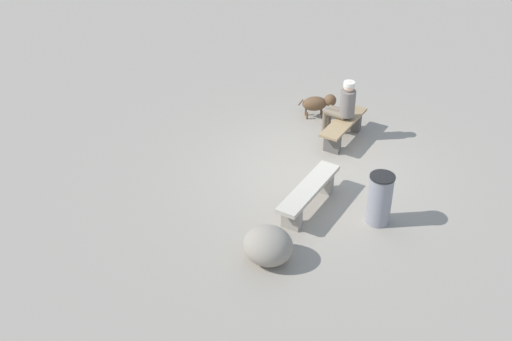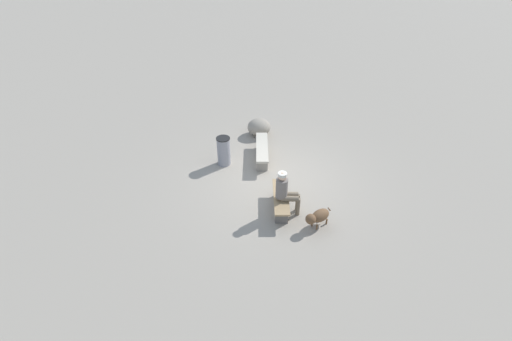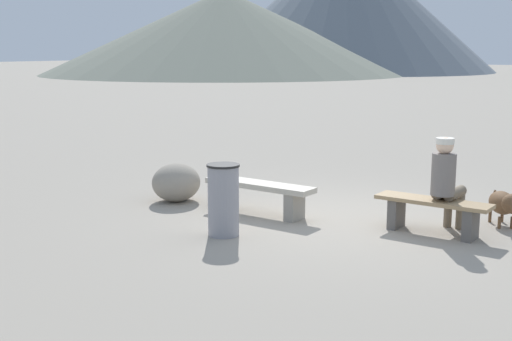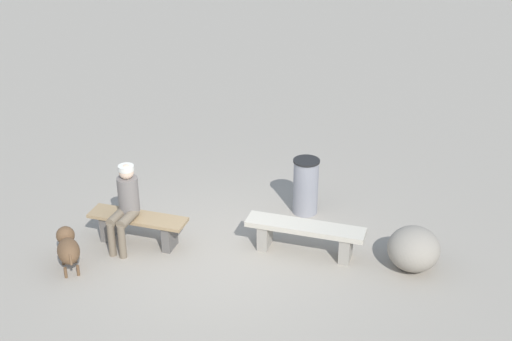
% 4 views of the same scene
% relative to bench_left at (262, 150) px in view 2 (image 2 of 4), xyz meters
% --- Properties ---
extents(ground, '(210.00, 210.00, 0.06)m').
position_rel_bench_left_xyz_m(ground, '(1.20, 0.29, -0.36)').
color(ground, '#9E9384').
extents(bench_left, '(1.81, 0.61, 0.48)m').
position_rel_bench_left_xyz_m(bench_left, '(0.00, 0.00, 0.00)').
color(bench_left, gray).
rests_on(bench_left, ground).
extents(bench_right, '(1.56, 0.60, 0.47)m').
position_rel_bench_left_xyz_m(bench_right, '(2.53, 0.13, -0.02)').
color(bench_right, '#605B56').
rests_on(bench_right, ground).
extents(seated_person, '(0.39, 0.66, 1.30)m').
position_rel_bench_left_xyz_m(seated_person, '(2.67, 0.21, 0.42)').
color(seated_person, slate).
rests_on(seated_person, ground).
extents(dog, '(0.57, 0.77, 0.52)m').
position_rel_bench_left_xyz_m(dog, '(3.32, 0.93, 0.00)').
color(dog, brown).
rests_on(dog, ground).
extents(trash_bin, '(0.43, 0.43, 0.95)m').
position_rel_bench_left_xyz_m(trash_bin, '(0.12, -1.23, 0.15)').
color(trash_bin, gray).
rests_on(trash_bin, ground).
extents(boulder, '(0.82, 0.88, 0.62)m').
position_rel_bench_left_xyz_m(boulder, '(-1.58, 0.13, -0.02)').
color(boulder, gray).
rests_on(boulder, ground).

